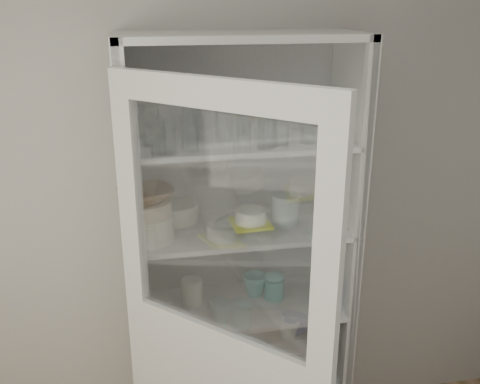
{
  "coord_description": "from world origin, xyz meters",
  "views": [
    {
      "loc": [
        -0.22,
        -0.9,
        2.22
      ],
      "look_at": [
        0.2,
        1.27,
        1.42
      ],
      "focal_mm": 40.0,
      "sensor_mm": 36.0,
      "label": 1
    }
  ],
  "objects_px": {
    "white_ramekin": "(251,216)",
    "grey_bowl_stack": "(286,209)",
    "plate_stack_back": "(175,211)",
    "cream_dish": "(199,374)",
    "goblet_1": "(243,113)",
    "yellow_trivet": "(251,223)",
    "glass_platter": "(251,226)",
    "white_canister": "(192,291)",
    "plate_stack_front": "(148,227)",
    "mug_blue": "(326,292)",
    "measuring_cups": "(177,313)",
    "goblet_2": "(244,115)",
    "cupboard_door": "(220,380)",
    "mug_white": "(319,298)",
    "pantry_cabinet": "(238,281)",
    "tin_box": "(264,362)",
    "terracotta_bowl": "(146,194)",
    "mug_teal": "(255,285)",
    "teal_jar": "(274,287)",
    "goblet_3": "(299,112)",
    "cream_bowl": "(147,208)",
    "goblet_0": "(141,120)"
  },
  "relations": [
    {
      "from": "yellow_trivet",
      "to": "measuring_cups",
      "type": "relative_size",
      "value": 1.56
    },
    {
      "from": "cupboard_door",
      "to": "plate_stack_back",
      "type": "height_order",
      "value": "cupboard_door"
    },
    {
      "from": "goblet_1",
      "to": "cream_dish",
      "type": "distance_m",
      "value": 1.29
    },
    {
      "from": "grey_bowl_stack",
      "to": "measuring_cups",
      "type": "bearing_deg",
      "value": -174.54
    },
    {
      "from": "pantry_cabinet",
      "to": "tin_box",
      "type": "bearing_deg",
      "value": -21.41
    },
    {
      "from": "goblet_2",
      "to": "mug_blue",
      "type": "bearing_deg",
      "value": -21.78
    },
    {
      "from": "pantry_cabinet",
      "to": "yellow_trivet",
      "type": "xyz_separation_m",
      "value": [
        0.04,
        -0.1,
        0.35
      ]
    },
    {
      "from": "goblet_0",
      "to": "mug_teal",
      "type": "bearing_deg",
      "value": -5.79
    },
    {
      "from": "goblet_3",
      "to": "plate_stack_back",
      "type": "bearing_deg",
      "value": 179.81
    },
    {
      "from": "plate_stack_back",
      "to": "white_canister",
      "type": "height_order",
      "value": "plate_stack_back"
    },
    {
      "from": "goblet_2",
      "to": "yellow_trivet",
      "type": "distance_m",
      "value": 0.48
    },
    {
      "from": "plate_stack_front",
      "to": "tin_box",
      "type": "xyz_separation_m",
      "value": [
        0.53,
        0.08,
        -0.83
      ]
    },
    {
      "from": "teal_jar",
      "to": "cream_dish",
      "type": "bearing_deg",
      "value": -174.97
    },
    {
      "from": "white_ramekin",
      "to": "yellow_trivet",
      "type": "bearing_deg",
      "value": 0.0
    },
    {
      "from": "goblet_1",
      "to": "mug_white",
      "type": "height_order",
      "value": "goblet_1"
    },
    {
      "from": "goblet_1",
      "to": "cupboard_door",
      "type": "bearing_deg",
      "value": -108.23
    },
    {
      "from": "goblet_0",
      "to": "plate_stack_back",
      "type": "bearing_deg",
      "value": 7.86
    },
    {
      "from": "plate_stack_back",
      "to": "cream_dish",
      "type": "bearing_deg",
      "value": -64.19
    },
    {
      "from": "goblet_2",
      "to": "mug_blue",
      "type": "relative_size",
      "value": 1.46
    },
    {
      "from": "yellow_trivet",
      "to": "cream_dish",
      "type": "relative_size",
      "value": 0.73
    },
    {
      "from": "goblet_1",
      "to": "yellow_trivet",
      "type": "xyz_separation_m",
      "value": [
        0.01,
        -0.15,
        -0.47
      ]
    },
    {
      "from": "goblet_3",
      "to": "glass_platter",
      "type": "distance_m",
      "value": 0.56
    },
    {
      "from": "white_ramekin",
      "to": "grey_bowl_stack",
      "type": "bearing_deg",
      "value": 6.65
    },
    {
      "from": "grey_bowl_stack",
      "to": "white_canister",
      "type": "height_order",
      "value": "grey_bowl_stack"
    },
    {
      "from": "white_ramekin",
      "to": "tin_box",
      "type": "distance_m",
      "value": 0.83
    },
    {
      "from": "white_ramekin",
      "to": "mug_teal",
      "type": "height_order",
      "value": "white_ramekin"
    },
    {
      "from": "goblet_0",
      "to": "mug_white",
      "type": "distance_m",
      "value": 1.15
    },
    {
      "from": "pantry_cabinet",
      "to": "goblet_2",
      "type": "bearing_deg",
      "value": 39.06
    },
    {
      "from": "glass_platter",
      "to": "plate_stack_back",
      "type": "bearing_deg",
      "value": 153.0
    },
    {
      "from": "cupboard_door",
      "to": "goblet_0",
      "type": "height_order",
      "value": "cupboard_door"
    },
    {
      "from": "glass_platter",
      "to": "tin_box",
      "type": "xyz_separation_m",
      "value": [
        0.08,
        0.05,
        -0.78
      ]
    },
    {
      "from": "yellow_trivet",
      "to": "mug_blue",
      "type": "distance_m",
      "value": 0.53
    },
    {
      "from": "cream_bowl",
      "to": "cream_dish",
      "type": "distance_m",
      "value": 0.93
    },
    {
      "from": "white_canister",
      "to": "plate_stack_front",
      "type": "bearing_deg",
      "value": -147.52
    },
    {
      "from": "mug_blue",
      "to": "measuring_cups",
      "type": "bearing_deg",
      "value": -172.39
    },
    {
      "from": "goblet_3",
      "to": "teal_jar",
      "type": "bearing_deg",
      "value": -139.03
    },
    {
      "from": "terracotta_bowl",
      "to": "grey_bowl_stack",
      "type": "bearing_deg",
      "value": 4.74
    },
    {
      "from": "goblet_3",
      "to": "yellow_trivet",
      "type": "height_order",
      "value": "goblet_3"
    },
    {
      "from": "plate_stack_front",
      "to": "measuring_cups",
      "type": "distance_m",
      "value": 0.45
    },
    {
      "from": "cupboard_door",
      "to": "grey_bowl_stack",
      "type": "bearing_deg",
      "value": 98.33
    },
    {
      "from": "white_ramekin",
      "to": "plate_stack_back",
      "type": "bearing_deg",
      "value": 153.0
    },
    {
      "from": "teal_jar",
      "to": "white_canister",
      "type": "bearing_deg",
      "value": 174.84
    },
    {
      "from": "white_ramekin",
      "to": "grey_bowl_stack",
      "type": "height_order",
      "value": "grey_bowl_stack"
    },
    {
      "from": "mug_blue",
      "to": "tin_box",
      "type": "distance_m",
      "value": 0.51
    },
    {
      "from": "cupboard_door",
      "to": "white_canister",
      "type": "distance_m",
      "value": 0.59
    },
    {
      "from": "plate_stack_back",
      "to": "cream_bowl",
      "type": "xyz_separation_m",
      "value": [
        -0.13,
        -0.2,
        0.1
      ]
    },
    {
      "from": "mug_white",
      "to": "plate_stack_back",
      "type": "bearing_deg",
      "value": 173.18
    },
    {
      "from": "mug_blue",
      "to": "goblet_1",
      "type": "bearing_deg",
      "value": 162.97
    },
    {
      "from": "measuring_cups",
      "to": "mug_teal",
      "type": "bearing_deg",
      "value": 17.81
    },
    {
      "from": "pantry_cabinet",
      "to": "mug_white",
      "type": "bearing_deg",
      "value": -24.98
    }
  ]
}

